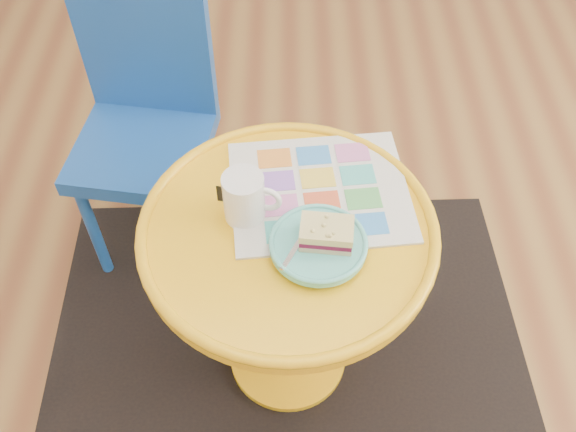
{
  "coord_description": "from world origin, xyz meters",
  "views": [
    {
      "loc": [
        -0.3,
        -0.61,
        1.62
      ],
      "look_at": [
        -0.29,
        0.2,
        0.62
      ],
      "focal_mm": 40.0,
      "sensor_mm": 36.0,
      "label": 1
    }
  ],
  "objects_px": {
    "plate": "(318,245)",
    "chair": "(146,119)",
    "side_table": "(288,273)",
    "mug": "(245,197)",
    "newspaper": "(320,191)"
  },
  "relations": [
    {
      "from": "side_table",
      "to": "mug",
      "type": "relative_size",
      "value": 5.1
    },
    {
      "from": "side_table",
      "to": "plate",
      "type": "distance_m",
      "value": 0.2
    },
    {
      "from": "chair",
      "to": "mug",
      "type": "height_order",
      "value": "chair"
    },
    {
      "from": "chair",
      "to": "side_table",
      "type": "bearing_deg",
      "value": -42.63
    },
    {
      "from": "side_table",
      "to": "plate",
      "type": "xyz_separation_m",
      "value": [
        0.06,
        -0.06,
        0.18
      ]
    },
    {
      "from": "chair",
      "to": "plate",
      "type": "xyz_separation_m",
      "value": [
        0.44,
        -0.53,
        0.15
      ]
    },
    {
      "from": "plate",
      "to": "chair",
      "type": "bearing_deg",
      "value": 129.45
    },
    {
      "from": "newspaper",
      "to": "plate",
      "type": "bearing_deg",
      "value": -99.07
    },
    {
      "from": "side_table",
      "to": "plate",
      "type": "relative_size",
      "value": 3.19
    },
    {
      "from": "mug",
      "to": "plate",
      "type": "relative_size",
      "value": 0.63
    },
    {
      "from": "chair",
      "to": "mug",
      "type": "distance_m",
      "value": 0.56
    },
    {
      "from": "chair",
      "to": "plate",
      "type": "height_order",
      "value": "chair"
    },
    {
      "from": "side_table",
      "to": "mug",
      "type": "distance_m",
      "value": 0.24
    },
    {
      "from": "chair",
      "to": "newspaper",
      "type": "relative_size",
      "value": 2.08
    },
    {
      "from": "mug",
      "to": "newspaper",
      "type": "bearing_deg",
      "value": 34.05
    }
  ]
}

